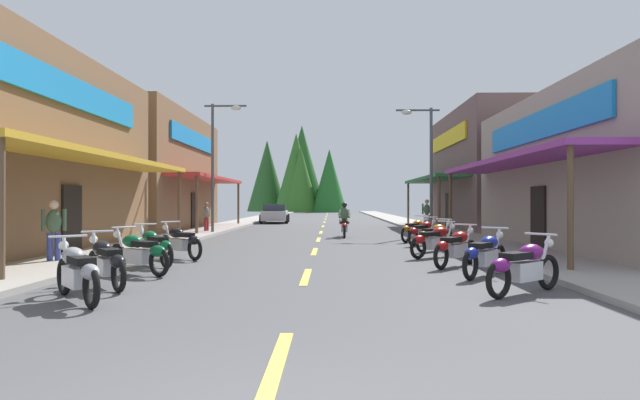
{
  "coord_description": "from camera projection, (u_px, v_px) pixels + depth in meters",
  "views": [
    {
      "loc": [
        0.54,
        -2.96,
        1.6
      ],
      "look_at": [
        -0.13,
        26.98,
        1.69
      ],
      "focal_mm": 28.69,
      "sensor_mm": 36.0,
      "label": 1
    }
  ],
  "objects": [
    {
      "name": "pedestrian_waiting",
      "position": [
        54.0,
        228.0,
        12.78
      ],
      "size": [
        0.47,
        0.43,
        1.63
      ],
      "rotation": [
        0.0,
        0.0,
        5.37
      ],
      "color": "#333F8C",
      "rests_on": "ground"
    },
    {
      "name": "motorcycle_parked_right_4",
      "position": [
        435.0,
        236.0,
        16.44
      ],
      "size": [
        1.57,
        1.6,
        1.04
      ],
      "rotation": [
        0.0,
        0.0,
        0.8
      ],
      "color": "black",
      "rests_on": "ground"
    },
    {
      "name": "sidewalk_left",
      "position": [
        231.0,
        225.0,
        33.84
      ],
      "size": [
        2.46,
        91.5,
        0.12
      ],
      "primitive_type": "cube",
      "color": "#9E9991",
      "rests_on": "ground"
    },
    {
      "name": "streetlamp_right",
      "position": [
        425.0,
        152.0,
        24.29
      ],
      "size": [
        2.07,
        0.3,
        6.06
      ],
      "color": "#474C51",
      "rests_on": "ground"
    },
    {
      "name": "motorcycle_parked_left_2",
      "position": [
        138.0,
        252.0,
        11.22
      ],
      "size": [
        1.83,
        1.28,
        1.04
      ],
      "rotation": [
        0.0,
        0.0,
        2.55
      ],
      "color": "black",
      "rests_on": "ground"
    },
    {
      "name": "motorcycle_parked_right_3",
      "position": [
        435.0,
        240.0,
        14.6
      ],
      "size": [
        1.71,
        1.44,
        1.04
      ],
      "rotation": [
        0.0,
        0.0,
        0.69
      ],
      "color": "black",
      "rests_on": "ground"
    },
    {
      "name": "motorcycle_parked_left_1",
      "position": [
        106.0,
        261.0,
        9.49
      ],
      "size": [
        1.47,
        1.69,
        1.04
      ],
      "rotation": [
        0.0,
        0.0,
        2.28
      ],
      "color": "black",
      "rests_on": "ground"
    },
    {
      "name": "motorcycle_parked_left_0",
      "position": [
        77.0,
        271.0,
        8.13
      ],
      "size": [
        1.5,
        1.66,
        1.04
      ],
      "rotation": [
        0.0,
        0.0,
        2.3
      ],
      "color": "black",
      "rests_on": "ground"
    },
    {
      "name": "streetlamp_left",
      "position": [
        219.0,
        150.0,
        25.02
      ],
      "size": [
        2.07,
        0.3,
        6.39
      ],
      "color": "#474C51",
      "rests_on": "ground"
    },
    {
      "name": "motorcycle_parked_left_4",
      "position": [
        180.0,
        241.0,
        14.29
      ],
      "size": [
        1.66,
        1.5,
        1.04
      ],
      "rotation": [
        0.0,
        0.0,
        2.41
      ],
      "color": "black",
      "rests_on": "ground"
    },
    {
      "name": "motorcycle_parked_right_1",
      "position": [
        485.0,
        254.0,
        10.87
      ],
      "size": [
        1.44,
        1.71,
        1.04
      ],
      "rotation": [
        0.0,
        0.0,
        0.88
      ],
      "color": "black",
      "rests_on": "ground"
    },
    {
      "name": "motorcycle_parked_right_5",
      "position": [
        423.0,
        232.0,
        18.65
      ],
      "size": [
        1.44,
        1.72,
        1.04
      ],
      "rotation": [
        0.0,
        0.0,
        0.88
      ],
      "color": "black",
      "rests_on": "ground"
    },
    {
      "name": "motorcycle_parked_right_2",
      "position": [
        456.0,
        247.0,
        12.5
      ],
      "size": [
        1.47,
        1.69,
        1.04
      ],
      "rotation": [
        0.0,
        0.0,
        0.86
      ],
      "color": "black",
      "rests_on": "ground"
    },
    {
      "name": "rider_cruising_lead",
      "position": [
        344.0,
        223.0,
        22.93
      ],
      "size": [
        0.6,
        2.14,
        1.57
      ],
      "rotation": [
        0.0,
        0.0,
        1.55
      ],
      "color": "black",
      "rests_on": "ground"
    },
    {
      "name": "ground",
      "position": [
        323.0,
        227.0,
        33.71
      ],
      "size": [
        9.78,
        91.5,
        0.1
      ],
      "primitive_type": "cube",
      "color": "#4C4C4F"
    },
    {
      "name": "storefront_right_far",
      "position": [
        503.0,
        171.0,
        29.5
      ],
      "size": [
        8.15,
        11.43,
        6.7
      ],
      "color": "brown",
      "rests_on": "ground"
    },
    {
      "name": "pedestrian_by_shop",
      "position": [
        427.0,
        213.0,
        27.91
      ],
      "size": [
        0.49,
        0.42,
        1.72
      ],
      "rotation": [
        0.0,
        0.0,
        0.97
      ],
      "color": "#B2A599",
      "rests_on": "ground"
    },
    {
      "name": "sidewalk_right",
      "position": [
        416.0,
        225.0,
        33.57
      ],
      "size": [
        2.46,
        91.5,
        0.12
      ],
      "primitive_type": "cube",
      "color": "#9E9991",
      "rests_on": "ground"
    },
    {
      "name": "motorcycle_parked_left_3",
      "position": [
        154.0,
        246.0,
        12.69
      ],
      "size": [
        1.53,
        1.64,
        1.04
      ],
      "rotation": [
        0.0,
        0.0,
        2.32
      ],
      "color": "black",
      "rests_on": "ground"
    },
    {
      "name": "centerline_dashes",
      "position": [
        324.0,
        223.0,
        37.3
      ],
      "size": [
        0.16,
        68.52,
        0.01
      ],
      "color": "#E0C64C",
      "rests_on": "ground"
    },
    {
      "name": "treeline_backdrop",
      "position": [
        299.0,
        174.0,
        80.47
      ],
      "size": [
        16.13,
        12.56,
        13.86
      ],
      "color": "#265523",
      "rests_on": "ground"
    },
    {
      "name": "parked_car_curbside",
      "position": [
        275.0,
        214.0,
        38.24
      ],
      "size": [
        2.23,
        4.38,
        1.4
      ],
      "rotation": [
        0.0,
        0.0,
        1.62
      ],
      "color": "silver",
      "rests_on": "ground"
    },
    {
      "name": "storefront_left_far",
      "position": [
        127.0,
        172.0,
        29.26
      ],
      "size": [
        9.54,
        12.29,
        6.59
      ],
      "color": "brown",
      "rests_on": "ground"
    },
    {
      "name": "pedestrian_browsing",
      "position": [
        206.0,
        215.0,
        25.79
      ],
      "size": [
        0.36,
        0.54,
        1.58
      ],
      "rotation": [
        0.0,
        0.0,
        2.8
      ],
      "color": "maroon",
      "rests_on": "ground"
    },
    {
      "name": "motorcycle_parked_right_6",
      "position": [
        415.0,
        230.0,
        20.27
      ],
      "size": [
        1.42,
        1.73,
        1.04
      ],
      "rotation": [
        0.0,
        0.0,
        0.89
      ],
      "color": "black",
      "rests_on": "ground"
    },
    {
      "name": "motorcycle_parked_right_0",
      "position": [
        524.0,
        266.0,
        8.78
      ],
      "size": [
        1.76,
        1.39,
        1.04
      ],
      "rotation": [
        0.0,
        0.0,
        0.66
      ],
      "color": "black",
      "rests_on": "ground"
    }
  ]
}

